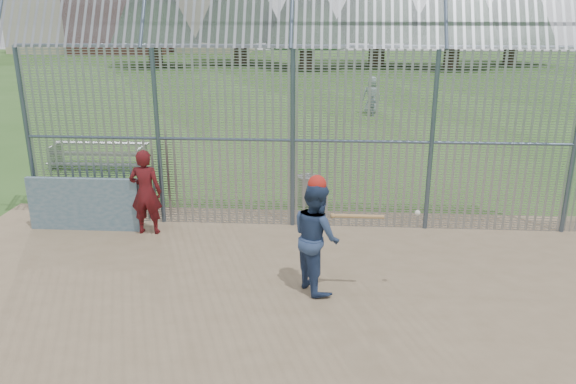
# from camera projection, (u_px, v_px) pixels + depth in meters

# --- Properties ---
(ground) EXTENTS (120.00, 120.00, 0.00)m
(ground) POSITION_uv_depth(u_px,v_px,m) (280.00, 301.00, 9.57)
(ground) COLOR #2D511E
(ground) RESTS_ON ground
(dirt_infield) EXTENTS (14.00, 10.00, 0.02)m
(dirt_infield) POSITION_uv_depth(u_px,v_px,m) (278.00, 315.00, 9.09)
(dirt_infield) COLOR #756047
(dirt_infield) RESTS_ON ground
(dugout_wall) EXTENTS (2.50, 0.12, 1.20)m
(dugout_wall) POSITION_uv_depth(u_px,v_px,m) (84.00, 204.00, 12.42)
(dugout_wall) COLOR #38566B
(dugout_wall) RESTS_ON dirt_infield
(batter) EXTENTS (1.10, 1.18, 1.95)m
(batter) POSITION_uv_depth(u_px,v_px,m) (316.00, 237.00, 9.67)
(batter) COLOR navy
(batter) RESTS_ON dirt_infield
(onlooker) EXTENTS (0.70, 0.47, 1.89)m
(onlooker) POSITION_uv_depth(u_px,v_px,m) (146.00, 192.00, 12.14)
(onlooker) COLOR maroon
(onlooker) RESTS_ON dirt_infield
(bg_kid_standing) EXTENTS (0.89, 0.60, 1.76)m
(bg_kid_standing) POSITION_uv_depth(u_px,v_px,m) (372.00, 95.00, 26.31)
(bg_kid_standing) COLOR gray
(bg_kid_standing) RESTS_ON ground
(bg_kid_seated) EXTENTS (0.62, 0.47, 0.99)m
(bg_kid_seated) POSITION_uv_depth(u_px,v_px,m) (372.00, 106.00, 25.83)
(bg_kid_seated) COLOR slate
(bg_kid_seated) RESTS_ON ground
(batting_gear) EXTENTS (1.88, 0.35, 0.70)m
(batting_gear) POSITION_uv_depth(u_px,v_px,m) (324.00, 189.00, 9.37)
(batting_gear) COLOR #B51F18
(batting_gear) RESTS_ON ground
(trash_can) EXTENTS (0.56, 0.56, 0.82)m
(trash_can) POSITION_uv_depth(u_px,v_px,m) (308.00, 190.00, 14.18)
(trash_can) COLOR #989AA0
(trash_can) RESTS_ON ground
(bleacher) EXTENTS (3.00, 0.95, 0.72)m
(bleacher) POSITION_uv_depth(u_px,v_px,m) (98.00, 155.00, 17.45)
(bleacher) COLOR gray
(bleacher) RESTS_ON ground
(backstop_fence) EXTENTS (20.09, 0.81, 5.30)m
(backstop_fence) POSITION_uv_depth(u_px,v_px,m) (377.00, 126.00, 11.97)
(backstop_fence) COLOR #47566B
(backstop_fence) RESTS_ON ground
(distant_buildings) EXTENTS (26.50, 10.50, 8.00)m
(distant_buildings) POSITION_uv_depth(u_px,v_px,m) (117.00, 19.00, 63.51)
(distant_buildings) COLOR brown
(distant_buildings) RESTS_ON ground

